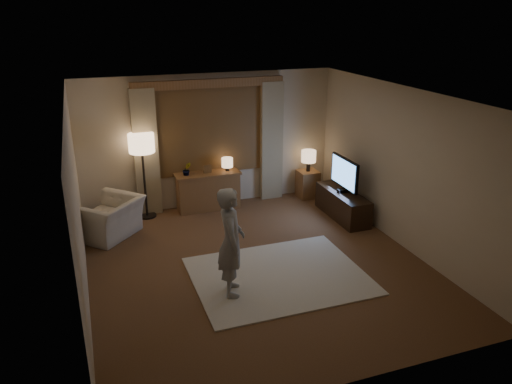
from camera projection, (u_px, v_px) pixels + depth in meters
name	position (u px, v px, depth m)	size (l,w,h in m)	color
room	(247.00, 174.00, 7.69)	(5.04, 5.54, 2.64)	brown
rug	(279.00, 276.00, 7.39)	(2.50, 2.00, 0.02)	beige
sideboard	(208.00, 192.00, 9.76)	(1.20, 0.40, 0.70)	brown
picture_frame	(207.00, 170.00, 9.60)	(0.16, 0.02, 0.20)	brown
plant	(187.00, 170.00, 9.46)	(0.17, 0.13, 0.30)	#999999
table_lamp_sideboard	(227.00, 163.00, 9.69)	(0.22, 0.22, 0.30)	black
floor_lamp	(142.00, 148.00, 9.03)	(0.47, 0.47, 1.61)	black
armchair	(109.00, 218.00, 8.58)	(1.03, 0.90, 0.67)	beige
side_table	(308.00, 184.00, 10.40)	(0.40, 0.40, 0.56)	brown
table_lamp_side	(309.00, 157.00, 10.20)	(0.30, 0.30, 0.44)	black
tv_stand	(343.00, 204.00, 9.40)	(0.45, 1.40, 0.50)	black
tv	(344.00, 174.00, 9.18)	(0.22, 0.91, 0.66)	black
person	(231.00, 242.00, 6.69)	(0.56, 0.37, 1.54)	#99968D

